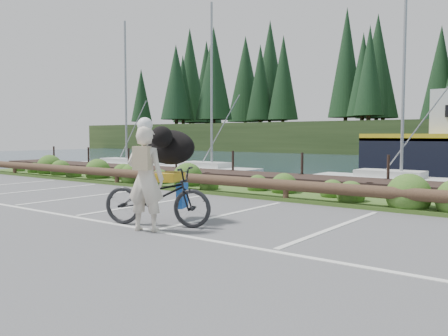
# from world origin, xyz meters

# --- Properties ---
(ground) EXTENTS (72.00, 72.00, 0.00)m
(ground) POSITION_xyz_m (0.00, 0.00, 0.00)
(ground) COLOR #4F4F51
(vegetation_strip) EXTENTS (34.00, 1.60, 0.10)m
(vegetation_strip) POSITION_xyz_m (0.00, 5.30, 0.05)
(vegetation_strip) COLOR #3D5B21
(vegetation_strip) RESTS_ON ground
(log_rail) EXTENTS (32.00, 0.30, 0.60)m
(log_rail) POSITION_xyz_m (0.00, 4.60, 0.00)
(log_rail) COLOR #443021
(log_rail) RESTS_ON ground
(bicycle) EXTENTS (2.39, 1.57, 1.19)m
(bicycle) POSITION_xyz_m (-0.32, 0.01, 0.59)
(bicycle) COLOR black
(bicycle) RESTS_ON ground
(cyclist) EXTENTS (0.85, 0.71, 1.98)m
(cyclist) POSITION_xyz_m (-0.12, -0.48, 0.99)
(cyclist) COLOR beige
(cyclist) RESTS_ON ground
(dog) EXTENTS (1.05, 1.42, 0.74)m
(dog) POSITION_xyz_m (-0.59, 0.68, 1.56)
(dog) COLOR black
(dog) RESTS_ON bicycle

